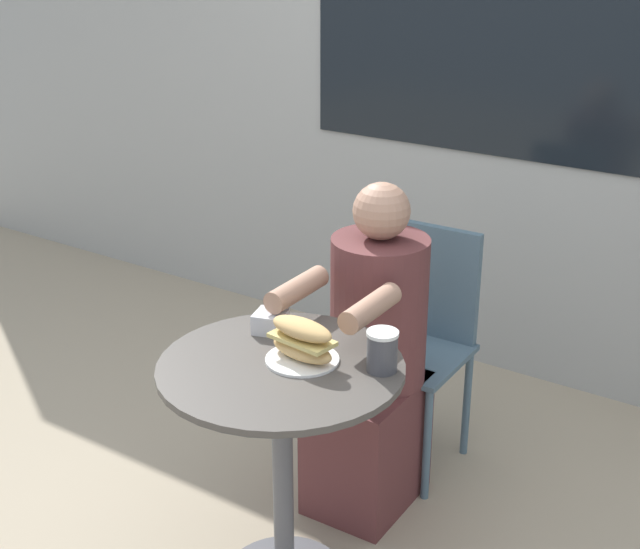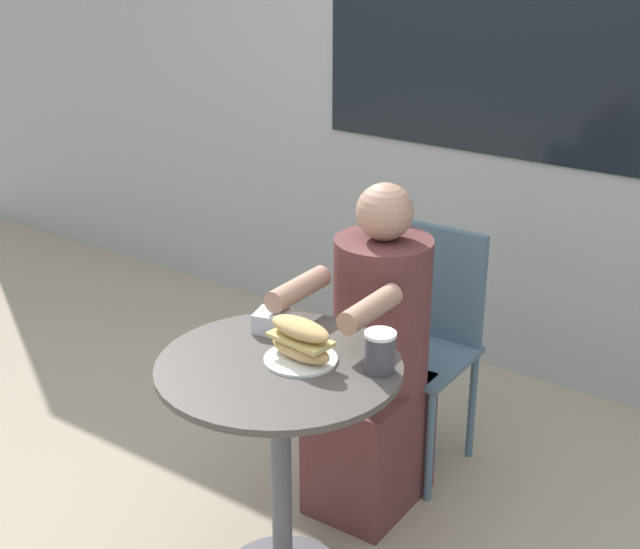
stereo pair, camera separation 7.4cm
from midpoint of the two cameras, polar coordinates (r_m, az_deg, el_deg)
storefront_wall at (r=3.68m, az=14.70°, el=13.89°), size 8.00×0.09×2.80m
cafe_table at (r=2.55m, az=-1.72°, el=-9.73°), size 0.68×0.68×0.74m
diner_chair at (r=3.21m, az=7.48°, el=-3.28°), size 0.39×0.39×0.87m
seated_diner at (r=2.95m, az=4.25°, el=-6.21°), size 0.33×0.57×1.12m
sandwich_on_plate at (r=2.44m, az=-0.39°, el=-4.35°), size 0.21×0.21×0.12m
drink_cup at (r=2.39m, az=4.75°, el=-4.96°), size 0.09×0.09×0.12m
napkin_box at (r=2.63m, az=-2.35°, el=-3.01°), size 0.11×0.11×0.06m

